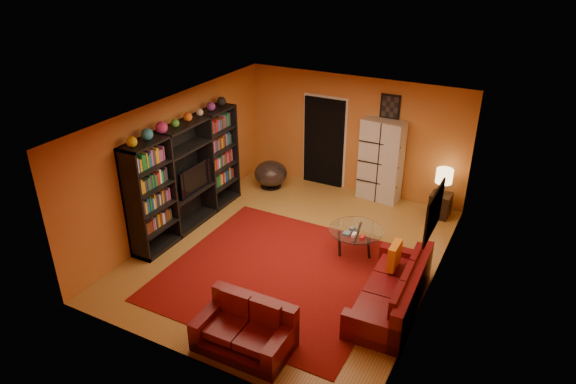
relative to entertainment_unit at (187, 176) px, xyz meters
The scene contains 20 objects.
floor 2.51m from the entertainment_unit, ahead, with size 6.00×6.00×0.00m, color olive.
ceiling 2.75m from the entertainment_unit, ahead, with size 6.00×6.00×0.00m, color white.
wall_back 3.77m from the entertainment_unit, 52.83° to the left, with size 6.00×6.00×0.00m, color #B86728.
wall_front 3.77m from the entertainment_unit, 52.83° to the right, with size 6.00×6.00×0.00m, color #B86728.
wall_left 0.34m from the entertainment_unit, behind, with size 6.00×6.00×0.00m, color #B86728.
wall_right 4.78m from the entertainment_unit, ahead, with size 6.00×6.00×0.00m, color #B86728.
rug 2.69m from the entertainment_unit, 16.42° to the right, with size 3.60×3.60×0.01m, color #5B0B0A.
doorway 3.35m from the entertainment_unit, 61.98° to the left, with size 0.95×0.10×2.04m, color black.
wall_art_right 4.80m from the entertainment_unit, ahead, with size 0.03×1.00×0.70m, color black.
wall_art_back 4.36m from the entertainment_unit, 44.57° to the left, with size 0.42×0.03×0.52m, color black.
entertainment_unit is the anchor object (origin of this frame).
tv 0.10m from the entertainment_unit, 53.72° to the left, with size 0.12×0.95×0.55m, color black.
sofa 4.52m from the entertainment_unit, ahead, with size 0.94×2.14×0.85m.
loveseat 3.79m from the entertainment_unit, 40.71° to the right, with size 1.33×0.81×0.85m.
throw_pillow 4.25m from the entertainment_unit, ahead, with size 0.12×0.42×0.42m, color orange.
coffee_table 3.41m from the entertainment_unit, ahead, with size 0.97×0.97×0.49m.
storage_cabinet 4.09m from the entertainment_unit, 43.19° to the left, with size 0.90×0.40×1.80m, color #B9B4AB.
bowl_chair 2.41m from the entertainment_unit, 74.97° to the left, with size 0.76×0.76×0.61m.
side_table 5.15m from the entertainment_unit, 30.99° to the left, with size 0.40×0.40×0.50m, color black.
table_lamp 5.09m from the entertainment_unit, 30.99° to the left, with size 0.33×0.33×0.55m.
Camera 1 is at (3.62, -7.08, 5.18)m, focal length 32.00 mm.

